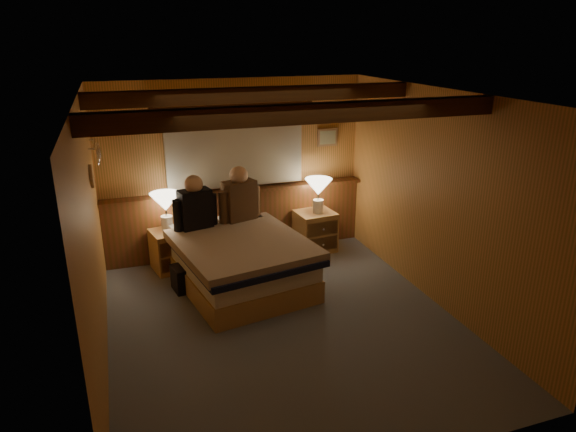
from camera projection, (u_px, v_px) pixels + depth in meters
name	position (u px, v px, depth m)	size (l,w,h in m)	color
floor	(284.00, 322.00, 5.52)	(4.20, 4.20, 0.00)	slate
ceiling	(283.00, 95.00, 4.72)	(4.20, 4.20, 0.00)	tan
wall_back	(235.00, 169.00, 6.99)	(3.60, 3.60, 0.00)	#D48B4C
wall_left	(92.00, 239.00, 4.57)	(4.20, 4.20, 0.00)	#D48B4C
wall_right	(438.00, 200.00, 5.67)	(4.20, 4.20, 0.00)	#D48B4C
wall_front	(389.00, 323.00, 3.24)	(3.60, 3.60, 0.00)	#D48B4C
wainscot	(238.00, 219.00, 7.17)	(3.60, 0.23, 0.94)	brown
curtain_window	(235.00, 146.00, 6.82)	(2.18, 0.09, 1.11)	#462A11
ceiling_beams	(278.00, 103.00, 4.88)	(3.60, 1.65, 0.16)	#462A11
coat_rail	(97.00, 151.00, 5.84)	(0.05, 0.55, 0.24)	silver
framed_print	(327.00, 137.00, 7.27)	(0.30, 0.04, 0.25)	#A77E53
bed	(240.00, 261.00, 6.23)	(1.70, 2.04, 0.63)	tan
nightstand_left	(172.00, 250.00, 6.70)	(0.57, 0.53, 0.54)	tan
nightstand_right	(315.00, 231.00, 7.30)	(0.56, 0.51, 0.57)	tan
lamp_left	(165.00, 204.00, 6.52)	(0.38, 0.38, 0.50)	white
lamp_right	(318.00, 189.00, 7.07)	(0.38, 0.38, 0.49)	white
person_left	(195.00, 206.00, 6.39)	(0.57, 0.31, 0.70)	black
person_right	(239.00, 198.00, 6.68)	(0.59, 0.35, 0.74)	#4A311D
duffel_bag	(194.00, 275.00, 6.24)	(0.55, 0.38, 0.36)	black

